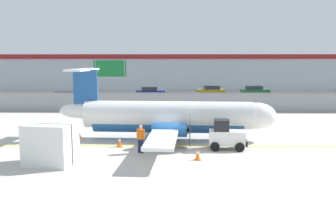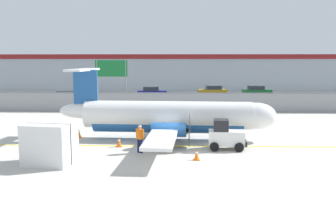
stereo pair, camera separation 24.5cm
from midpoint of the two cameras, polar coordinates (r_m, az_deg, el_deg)
The scene contains 17 objects.
ground_plane at distance 24.29m, azimuth 1.04°, elevation -5.21°, with size 140.00×140.00×0.01m.
perimeter_fence at distance 39.89m, azimuth 1.04°, elevation 1.59°, with size 98.00×0.10×2.10m.
parking_lot_strip at distance 51.44m, azimuth 1.03°, elevation 1.84°, with size 98.00×17.00×0.12m.
background_building at distance 69.67m, azimuth 1.04°, elevation 6.08°, with size 91.00×8.10×6.50m.
commuter_airplane at distance 26.01m, azimuth 0.29°, elevation -0.74°, with size 15.20×16.07×4.92m.
baggage_tug at distance 23.55m, azimuth 8.55°, elevation -3.60°, with size 2.41×1.54×1.88m.
ground_crew_worker at distance 22.42m, azimuth -4.51°, elevation -3.86°, with size 0.53×0.46×1.70m.
cargo_container at distance 20.92m, azimuth -17.76°, elevation -4.67°, with size 2.68×2.34×2.20m.
traffic_cone_near_left at distance 20.99m, azimuth 4.21°, elevation -6.47°, with size 0.36×0.36×0.64m.
traffic_cone_near_right at distance 22.40m, azimuth -14.88°, elevation -5.80°, with size 0.36×0.36×0.64m.
traffic_cone_far_left at distance 27.64m, azimuth -13.70°, elevation -3.17°, with size 0.36×0.36×0.64m.
traffic_cone_far_right at distance 24.25m, azimuth -7.70°, elevation -4.56°, with size 0.36×0.36×0.64m.
parked_car_0 at distance 48.24m, azimuth -15.43°, elevation 2.15°, with size 4.28×2.17×1.58m.
parked_car_1 at distance 54.07m, azimuth -2.89°, elevation 3.02°, with size 4.33×2.28×1.58m.
parked_car_2 at distance 56.84m, azimuth 6.43°, elevation 3.22°, with size 4.37×2.37×1.58m.
parked_car_3 at distance 57.66m, azimuth 12.96°, elevation 3.14°, with size 4.36×2.37×1.58m.
highway_sign at distance 41.98m, azimuth -9.00°, elevation 5.95°, with size 3.60×0.14×5.50m.
Camera 1 is at (-0.14, -21.65, 5.54)m, focal length 40.00 mm.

